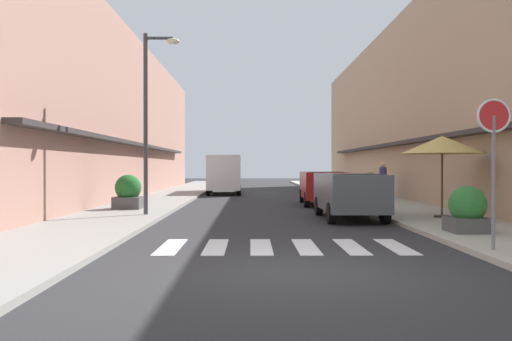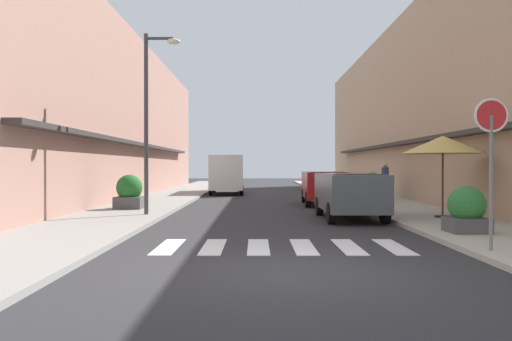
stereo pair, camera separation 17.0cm
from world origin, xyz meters
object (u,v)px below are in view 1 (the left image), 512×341
Objects in this scene: delivery_van at (224,171)px; street_lamp at (151,105)px; planter_midblock at (128,193)px; planter_far at (370,185)px; round_street_sign at (494,134)px; cafe_umbrella at (442,145)px; pedestrian_walking_near at (383,180)px; parked_car_near at (349,191)px; parked_car_mid at (323,184)px; planter_corner at (467,210)px.

delivery_van is 15.15m from street_lamp.
planter_far is (10.48, 6.19, 0.04)m from planter_midblock.
delivery_van is 1.91× the size of round_street_sign.
cafe_umbrella is 1.99× the size of planter_midblock.
street_lamp is at bearing -60.85° from planter_midblock.
planter_midblock is (-10.53, 3.39, -1.64)m from cafe_umbrella.
round_street_sign reaches higher than planter_midblock.
round_street_sign is at bearing -102.07° from cafe_umbrella.
street_lamp is 3.36× the size of pedestrian_walking_near.
planter_far is (2.74, 9.05, -0.16)m from parked_car_near.
planter_corner is (2.05, -10.43, -0.28)m from parked_car_mid.
street_lamp is at bearing -138.44° from parked_car_mid.
planter_corner is at bearing 76.05° from pedestrian_walking_near.
pedestrian_walking_near is at bearing 83.59° from round_street_sign.
parked_car_near is 0.70× the size of street_lamp.
planter_corner is at bearing -101.30° from cafe_umbrella.
street_lamp is 9.39m from cafe_umbrella.
round_street_sign reaches higher than pedestrian_walking_near.
pedestrian_walking_near reaches higher than planter_midblock.
parked_car_near is 0.94× the size of parked_car_mid.
street_lamp reaches higher than delivery_van.
parked_car_mid is 3.98× the size of planter_corner.
planter_corner is 13.25m from planter_far.
delivery_van is 2.15× the size of cafe_umbrella.
pedestrian_walking_near is (3.09, 7.88, 0.14)m from parked_car_near.
cafe_umbrella is 8.52m from pedestrian_walking_near.
street_lamp is 12.32m from pedestrian_walking_near.
cafe_umbrella is 2.28× the size of planter_corner.
round_street_sign is 13.45m from planter_midblock.
parked_car_near is at bearing -4.71° from street_lamp.
pedestrian_walking_near is at bearing 85.10° from planter_corner.
planter_corner is 0.63× the size of pedestrian_walking_near.
cafe_umbrella is at bearing -67.69° from parked_car_mid.
planter_corner is 12.07m from planter_midblock.
parked_car_near is 7.04m from street_lamp.
parked_car_near is at bearing -20.26° from planter_midblock.
parked_car_mid is 3.49m from pedestrian_walking_near.
delivery_van is 9.89m from planter_far.
street_lamp is 4.68× the size of planter_midblock.
pedestrian_walking_near is (9.53, 7.35, -2.65)m from street_lamp.
street_lamp is at bearing 150.96° from planter_corner.
parked_car_mid is 3.48× the size of planter_midblock.
planter_corner is at bearing -63.89° from parked_car_near.
pedestrian_walking_near is at bearing 87.93° from cafe_umbrella.
cafe_umbrella is at bearing -89.73° from planter_far.
pedestrian_walking_near is (7.88, -7.53, -0.35)m from delivery_van.
cafe_umbrella reaches higher than planter_far.
planter_midblock is (-7.74, 2.86, -0.20)m from parked_car_near.
planter_far is at bearing 90.27° from cafe_umbrella.
planter_far is (1.31, 15.90, -1.56)m from round_street_sign.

